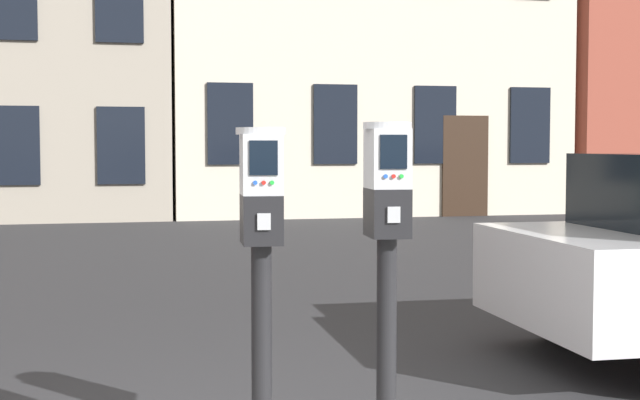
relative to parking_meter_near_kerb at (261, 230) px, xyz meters
name	(u,v)px	position (x,y,z in m)	size (l,w,h in m)	color
parking_meter_near_kerb	(261,230)	(0.00, 0.00, 0.00)	(0.23, 0.26, 1.42)	black
parking_meter_twin_adjacent	(387,223)	(0.57, 0.00, 0.02)	(0.23, 0.26, 1.44)	black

